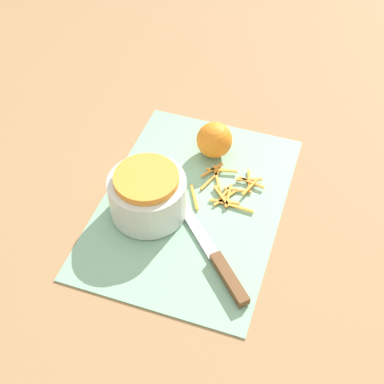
% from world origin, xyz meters
% --- Properties ---
extents(ground_plane, '(4.00, 4.00, 0.00)m').
position_xyz_m(ground_plane, '(0.00, 0.00, 0.00)').
color(ground_plane, '#9E754C').
extents(cutting_board, '(0.47, 0.33, 0.01)m').
position_xyz_m(cutting_board, '(0.00, 0.00, 0.00)').
color(cutting_board, '#84B793').
rests_on(cutting_board, ground_plane).
extents(bowl_speckled, '(0.14, 0.14, 0.09)m').
position_xyz_m(bowl_speckled, '(-0.04, 0.07, 0.05)').
color(bowl_speckled, silver).
rests_on(bowl_speckled, cutting_board).
extents(knife, '(0.19, 0.19, 0.02)m').
position_xyz_m(knife, '(-0.13, -0.10, 0.01)').
color(knife, brown).
rests_on(knife, cutting_board).
extents(orange_left, '(0.07, 0.07, 0.07)m').
position_xyz_m(orange_left, '(0.14, 0.00, 0.04)').
color(orange_left, orange).
rests_on(orange_left, cutting_board).
extents(peel_pile, '(0.13, 0.14, 0.01)m').
position_xyz_m(peel_pile, '(0.05, -0.05, 0.01)').
color(peel_pile, orange).
rests_on(peel_pile, cutting_board).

